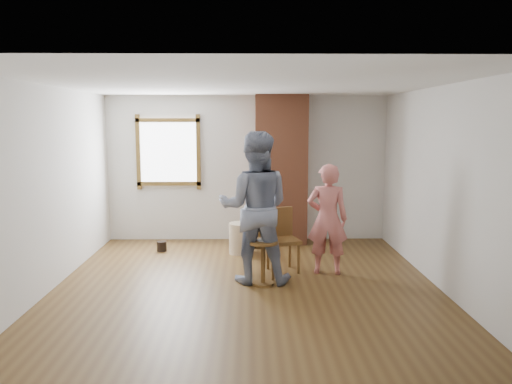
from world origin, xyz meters
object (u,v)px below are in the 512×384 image
(dining_chair_left, at_px, (260,238))
(side_table, at_px, (263,255))
(stoneware_crock, at_px, (241,238))
(dining_chair_right, at_px, (281,236))
(person_pink, at_px, (327,219))
(man, at_px, (255,208))

(dining_chair_left, relative_size, side_table, 1.56)
(stoneware_crock, height_order, dining_chair_right, dining_chair_right)
(dining_chair_left, relative_size, person_pink, 0.60)
(side_table, bearing_deg, person_pink, 28.54)
(dining_chair_left, distance_m, person_pink, 0.98)
(stoneware_crock, relative_size, dining_chair_right, 0.55)
(man, height_order, person_pink, man)
(side_table, bearing_deg, dining_chair_right, 66.77)
(dining_chair_right, bearing_deg, side_table, -130.09)
(stoneware_crock, bearing_deg, dining_chair_left, -75.88)
(stoneware_crock, relative_size, person_pink, 0.32)
(stoneware_crock, bearing_deg, man, -81.69)
(stoneware_crock, height_order, side_table, side_table)
(dining_chair_left, xyz_separation_m, side_table, (0.03, -0.44, -0.12))
(stoneware_crock, relative_size, man, 0.25)
(stoneware_crock, distance_m, side_table, 1.63)
(dining_chair_left, xyz_separation_m, man, (-0.08, -0.29, 0.48))
(dining_chair_left, distance_m, side_table, 0.46)
(stoneware_crock, distance_m, man, 1.64)
(side_table, relative_size, person_pink, 0.38)
(stoneware_crock, bearing_deg, dining_chair_right, -57.46)
(dining_chair_left, height_order, side_table, dining_chair_left)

